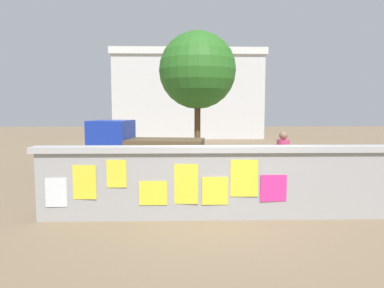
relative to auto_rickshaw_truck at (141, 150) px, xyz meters
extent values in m
plane|color=#7A664C|center=(2.13, 3.46, -0.90)|extent=(60.00, 60.00, 0.00)
cube|color=#9C9C9C|center=(2.13, -4.54, -0.22)|extent=(7.34, 0.30, 1.36)
cube|color=#AAAAAA|center=(2.13, -4.54, 0.52)|extent=(7.54, 0.42, 0.12)
cube|color=silver|center=(-1.14, -4.70, -0.30)|extent=(0.41, 0.02, 0.58)
cube|color=yellow|center=(-0.58, -4.70, -0.10)|extent=(0.46, 0.03, 0.68)
cube|color=yellow|center=(0.05, -4.70, 0.06)|extent=(0.39, 0.02, 0.54)
cube|color=yellow|center=(0.75, -4.70, -0.33)|extent=(0.55, 0.01, 0.48)
cube|color=yellow|center=(1.41, -4.70, -0.15)|extent=(0.47, 0.04, 0.80)
cube|color=yellow|center=(1.98, -4.70, -0.29)|extent=(0.52, 0.02, 0.56)
cube|color=yellow|center=(2.56, -4.70, -0.04)|extent=(0.55, 0.02, 0.74)
cube|color=#F42D8C|center=(3.15, -4.70, -0.25)|extent=(0.53, 0.03, 0.53)
cylinder|color=black|center=(-1.17, -0.49, -0.55)|extent=(0.72, 0.30, 0.70)
cylinder|color=black|center=(-0.99, 0.80, -0.55)|extent=(0.72, 0.30, 0.70)
cylinder|color=black|center=(1.30, -0.85, -0.55)|extent=(0.72, 0.30, 0.70)
cylinder|color=black|center=(1.49, 0.44, -0.55)|extent=(0.72, 0.30, 0.70)
cube|color=#1933A5|center=(-0.98, 0.14, 0.20)|extent=(1.40, 1.66, 1.50)
cube|color=brown|center=(0.80, -0.12, -0.10)|extent=(2.59, 1.83, 0.90)
cylinder|color=black|center=(5.52, -0.85, -0.60)|extent=(0.61, 0.18, 0.60)
cylinder|color=black|center=(4.23, -0.68, -0.60)|extent=(0.61, 0.20, 0.60)
cube|color=black|center=(4.88, -0.76, -0.32)|extent=(1.02, 0.37, 0.32)
cube|color=black|center=(4.68, -0.74, -0.14)|extent=(0.58, 0.29, 0.10)
cube|color=#262626|center=(5.42, -0.84, -0.05)|extent=(0.11, 0.56, 0.03)
cylinder|color=black|center=(2.07, -3.45, -0.57)|extent=(0.66, 0.15, 0.66)
cylinder|color=black|center=(3.10, -3.62, -0.57)|extent=(0.66, 0.15, 0.66)
cube|color=#197233|center=(2.59, -3.53, -0.39)|extent=(0.94, 0.20, 0.06)
cylinder|color=#197233|center=(2.73, -3.56, -0.17)|extent=(0.03, 0.03, 0.40)
cube|color=black|center=(2.73, -3.56, 0.03)|extent=(0.21, 0.11, 0.05)
cube|color=black|center=(2.12, -3.46, -0.02)|extent=(0.11, 0.44, 0.03)
cylinder|color=black|center=(-0.74, -3.19, -0.57)|extent=(0.66, 0.07, 0.66)
cylinder|color=black|center=(0.31, -3.25, -0.57)|extent=(0.66, 0.07, 0.66)
cube|color=black|center=(-0.21, -3.22, -0.39)|extent=(0.95, 0.09, 0.06)
cylinder|color=black|center=(-0.06, -3.23, -0.17)|extent=(0.03, 0.03, 0.40)
cube|color=black|center=(-0.06, -3.23, 0.03)|extent=(0.20, 0.09, 0.05)
cube|color=black|center=(-0.69, -3.20, -0.02)|extent=(0.06, 0.44, 0.03)
cylinder|color=#338CBF|center=(4.01, -2.04, -0.50)|extent=(0.12, 0.12, 0.80)
cylinder|color=#338CBF|center=(4.11, -2.18, -0.50)|extent=(0.12, 0.12, 0.80)
cylinder|color=#D83F72|center=(4.06, -2.11, 0.20)|extent=(0.47, 0.47, 0.60)
sphere|color=#8C664C|center=(4.06, -2.11, 0.61)|extent=(0.22, 0.22, 0.22)
cylinder|color=brown|center=(2.07, 5.63, 0.49)|extent=(0.29, 0.29, 2.77)
sphere|color=#2B6B21|center=(2.07, 5.63, 3.15)|extent=(3.66, 3.66, 3.66)
cube|color=silver|center=(1.82, 17.30, 2.19)|extent=(11.20, 5.19, 6.17)
cube|color=silver|center=(1.82, 17.30, 5.52)|extent=(11.50, 5.49, 0.50)
camera|label=1|loc=(1.33, -11.66, 1.33)|focal=33.59mm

